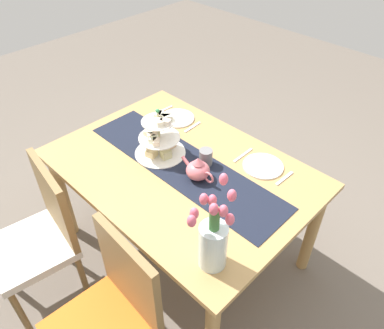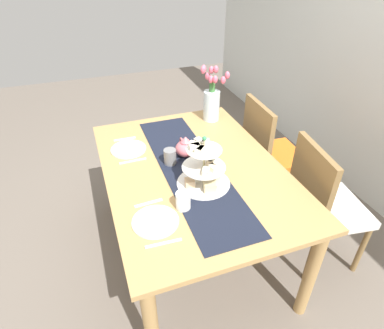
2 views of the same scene
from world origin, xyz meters
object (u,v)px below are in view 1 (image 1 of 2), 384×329
Objects in this scene: chair_right at (41,234)px; knife_right at (163,110)px; tiered_cake_stand at (159,139)px; knife_left at (243,155)px; teapot at (198,170)px; tulip_vase at (213,239)px; chair_left at (112,313)px; dinner_plate_right at (177,118)px; dining_table at (181,180)px; dinner_plate_left at (263,166)px; mug_grey at (206,157)px; fork_right at (192,127)px; mug_white_text at (164,125)px; fork_left at (284,178)px.

knife_right is (0.19, -1.08, 0.23)m from chair_right.
knife_left is at bearing -137.78° from tiered_cake_stand.
teapot is 0.74m from knife_right.
teapot reaches higher than knife_right.
tulip_vase is at bearing -155.99° from chair_right.
chair_left is 1.30m from dinner_plate_right.
chair_left reaches higher than dining_table.
dinner_plate_left is at bearing 180.00° from knife_left.
dinner_plate_left is at bearing -139.40° from mug_grey.
tiered_cake_stand is 0.35m from fork_right.
chair_right is (0.33, 0.75, -0.13)m from dining_table.
mug_white_text reaches higher than dinner_plate_left.
chair_left is 2.99× the size of tiered_cake_stand.
dinner_plate_left is 0.71m from dinner_plate_right.
dinner_plate_left is 0.15m from knife_left.
knife_left is 1.13× the size of fork_right.
fork_right is at bearing -33.99° from mug_grey.
dinner_plate_left is 1.35× the size of knife_left.
fork_left is (-0.16, -1.08, 0.23)m from chair_left.
fork_right is (0.79, -0.68, -0.16)m from tulip_vase.
tiered_cake_stand is 0.23m from mug_white_text.
mug_grey is at bearing -66.21° from teapot.
knife_left is at bearing 180.00° from knife_right.
chair_left is 0.94m from mug_grey.
fork_left is at bearing 180.00° from fork_right.
chair_right is 9.58× the size of mug_grey.
dinner_plate_right is at bearing 0.00° from fork_right.
tiered_cake_stand is 0.49m from knife_right.
tulip_vase is at bearing 143.92° from dinner_plate_right.
fork_left is 0.88× the size of knife_right.
tiered_cake_stand is (-0.15, -0.75, 0.33)m from chair_right.
tiered_cake_stand is at bearing 0.21° from dining_table.
tulip_vase is 1.17m from dinner_plate_right.
tulip_vase is (-0.89, -0.40, 0.38)m from chair_right.
chair_right reaches higher than knife_right.
chair_right is at bearing 53.16° from fork_left.
fork_left is 0.65× the size of dinner_plate_right.
dinner_plate_left and dinner_plate_right have the same top height.
chair_right is 0.96m from mug_white_text.
tulip_vase is 4.57× the size of mug_white_text.
teapot is 1.59× the size of fork_left.
fork_right is at bearing -120.26° from mug_white_text.
chair_left and chair_right have the same top height.
fork_right is 0.88× the size of knife_right.
dining_table is 0.82m from chair_left.
chair_left reaches higher than knife_right.
tiered_cake_stand is at bearing 24.28° from mug_grey.
fork_left is (-0.14, 0.00, -0.00)m from dinner_plate_left.
teapot is (0.18, -0.75, 0.29)m from chair_left.
dinner_plate_left is at bearing -166.30° from mug_white_text.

